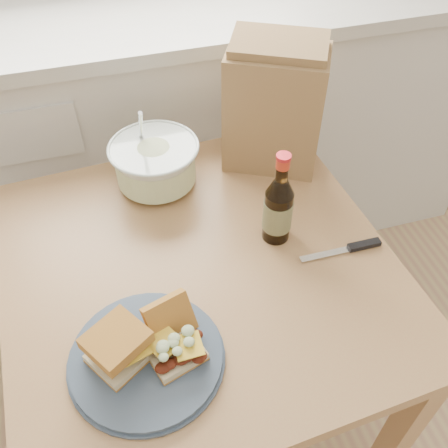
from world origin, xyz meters
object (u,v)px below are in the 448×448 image
object	(u,v)px
dining_table	(201,292)
beer_bottle	(278,208)
coleslaw_bowl	(155,165)
plate	(146,358)
paper_bag	(274,109)

from	to	relation	value
dining_table	beer_bottle	bearing A→B (deg)	6.53
coleslaw_bowl	plate	bearing A→B (deg)	-103.52
coleslaw_bowl	paper_bag	distance (m)	0.33
dining_table	paper_bag	xyz separation A→B (m)	(0.28, 0.30, 0.26)
plate	beer_bottle	bearing A→B (deg)	33.84
plate	coleslaw_bowl	world-z (taller)	coleslaw_bowl
dining_table	plate	bearing A→B (deg)	-131.30
plate	coleslaw_bowl	xyz separation A→B (m)	(0.12, 0.49, 0.05)
plate	paper_bag	size ratio (longest dim) A/B	0.92
coleslaw_bowl	beer_bottle	size ratio (longest dim) A/B	0.95
paper_bag	plate	bearing A→B (deg)	-102.81
plate	paper_bag	xyz separation A→B (m)	(0.43, 0.50, 0.15)
dining_table	coleslaw_bowl	xyz separation A→B (m)	(-0.03, 0.29, 0.16)
dining_table	coleslaw_bowl	bearing A→B (deg)	93.25
beer_bottle	paper_bag	xyz separation A→B (m)	(0.09, 0.27, 0.07)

